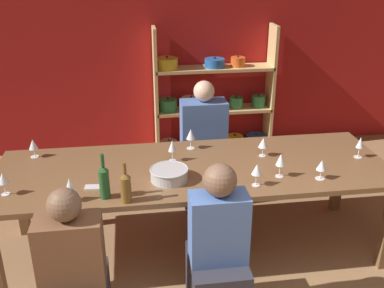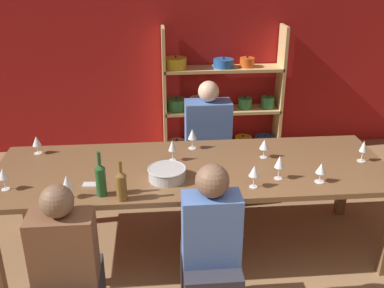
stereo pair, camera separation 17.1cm
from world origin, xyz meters
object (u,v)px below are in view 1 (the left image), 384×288
wine_glass_empty_d (70,185)px  cell_phone (95,187)px  dining_table (194,175)px  wine_glass_empty_e (191,135)px  wine_glass_red_a (322,166)px  wine_bottle_green (104,181)px  person_far_a (203,156)px  wine_bottle_dark (126,187)px  person_near_a (218,265)px  wine_glass_empty_f (360,143)px  person_near_b (75,286)px  wine_glass_white_a (3,179)px  wine_glass_empty_a (257,170)px  wine_glass_empty_c (281,160)px  wine_glass_red_c (263,143)px  mixing_bowl (169,174)px  shelf_unit (211,107)px  wine_glass_empty_b (33,145)px  wine_glass_red_b (172,147)px

wine_glass_empty_d → cell_phone: wine_glass_empty_d is taller
dining_table → wine_glass_empty_e: wine_glass_empty_e is taller
wine_glass_empty_e → wine_glass_red_a: bearing=-37.9°
wine_bottle_green → person_far_a: 1.61m
wine_bottle_dark → person_near_a: person_near_a is taller
wine_glass_empty_f → person_near_b: bearing=-160.3°
dining_table → wine_glass_white_a: size_ratio=18.51×
wine_glass_empty_a → wine_glass_empty_c: size_ratio=0.92×
person_near_a → person_far_a: bearing=83.8°
wine_bottle_dark → wine_glass_white_a: size_ratio=1.76×
wine_glass_red_c → person_near_a: 1.14m
wine_bottle_green → person_far_a: bearing=54.9°
mixing_bowl → wine_bottle_dark: 0.42m
wine_glass_empty_a → person_near_b: (-1.26, -0.45, -0.50)m
wine_glass_empty_c → person_near_b: 1.65m
shelf_unit → wine_glass_empty_e: size_ratio=8.71×
shelf_unit → wine_glass_empty_b: 2.41m
wine_bottle_dark → person_near_a: (0.56, -0.32, -0.45)m
wine_glass_white_a → wine_glass_empty_c: bearing=-0.2°
wine_glass_red_b → cell_phone: 0.70m
wine_glass_empty_d → wine_glass_empty_f: 2.26m
mixing_bowl → wine_glass_empty_a: 0.63m
person_near_b → cell_phone: bearing=77.5°
wine_bottle_green → person_near_a: (0.71, -0.40, -0.46)m
mixing_bowl → wine_glass_white_a: (-1.14, -0.06, 0.07)m
wine_glass_empty_e → person_near_a: bearing=-89.0°
wine_glass_empty_f → wine_bottle_green: bearing=-169.7°
person_far_a → wine_glass_empty_d: bearing=49.0°
wine_glass_empty_b → person_far_a: (1.48, 0.52, -0.44)m
wine_bottle_dark → wine_glass_red_a: bearing=5.2°
wine_bottle_green → wine_glass_empty_f: bearing=10.3°
wine_glass_red_c → shelf_unit: bearing=92.6°
wine_glass_empty_e → wine_glass_empty_f: 1.37m
wine_bottle_green → wine_glass_empty_e: (0.69, 0.73, 0.00)m
wine_glass_empty_a → wine_glass_red_b: size_ratio=0.95×
wine_glass_empty_b → wine_glass_empty_c: wine_glass_empty_c is taller
wine_glass_empty_f → wine_glass_empty_a: bearing=-160.1°
wine_bottle_green → wine_glass_empty_c: (1.27, 0.13, 0.01)m
wine_glass_empty_a → wine_glass_red_c: size_ratio=1.07×
person_far_a → person_near_b: 2.01m
wine_glass_red_c → wine_glass_white_a: (-1.93, -0.36, 0.01)m
shelf_unit → wine_glass_red_c: shelf_unit is taller
wine_glass_red_b → person_far_a: size_ratio=0.15×
mixing_bowl → wine_glass_empty_c: bearing=-4.4°
wine_bottle_green → wine_glass_empty_d: size_ratio=1.89×
wine_bottle_dark → wine_glass_empty_a: (0.92, 0.10, 0.01)m
wine_glass_empty_c → wine_glass_empty_d: 1.50m
shelf_unit → person_near_a: size_ratio=1.32×
wine_bottle_dark → wine_glass_red_a: (1.41, 0.13, -0.01)m
dining_table → wine_glass_white_a: wine_glass_white_a is taller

